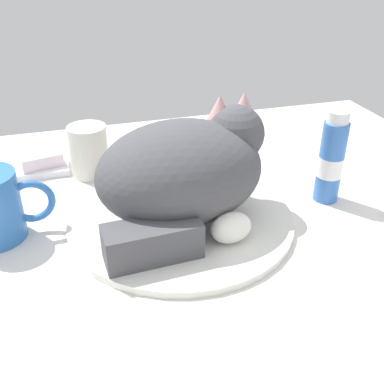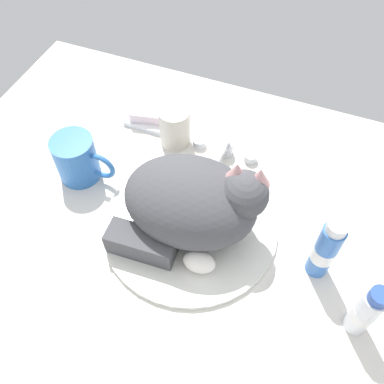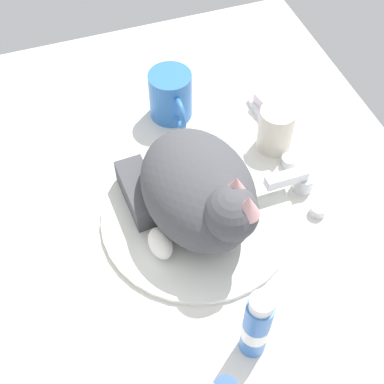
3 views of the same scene
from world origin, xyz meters
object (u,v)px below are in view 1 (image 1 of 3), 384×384
Objects in this scene: faucet at (153,156)px; cat at (186,171)px; rinse_cup at (89,151)px; toothpaste_bottle at (333,161)px; soap_bar at (41,160)px.

faucet is 19.79cm from cat.
rinse_cup is 0.60× the size of toothpaste_bottle.
rinse_cup is at bearing 177.90° from faucet.
cat is 30.62cm from soap_bar.
faucet is 2.07× the size of soap_bar.
faucet is 19.52cm from soap_bar.
soap_bar is at bearing 152.10° from toothpaste_bottle.
cat reaches higher than soap_bar.
cat is at bearing -58.48° from rinse_cup.
cat is 22.91cm from toothpaste_bottle.
toothpaste_bottle is at bearing -0.53° from cat.
toothpaste_bottle reaches higher than faucet.
toothpaste_bottle is (23.63, -19.01, 4.61)cm from faucet.
faucet is 1.62× the size of rinse_cup.
faucet is 0.56× the size of cat.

